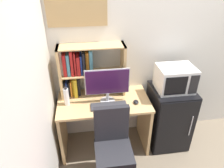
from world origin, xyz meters
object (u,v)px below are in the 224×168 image
object	(u,v)px
microwave	(175,79)
wall_corkboard	(76,5)
hutch_bookshelf	(82,69)
monitor	(107,84)
keyboard	(109,106)
computer_mouse	(136,102)
water_bottle	(66,97)
mini_fridge	(169,116)
desk_chair	(113,151)

from	to	relation	value
microwave	wall_corkboard	distance (m)	1.44
hutch_bookshelf	monitor	distance (m)	0.37
keyboard	wall_corkboard	size ratio (longest dim) A/B	0.64
microwave	wall_corkboard	xyz separation A→B (m)	(-1.13, 0.31, 0.84)
computer_mouse	wall_corkboard	bearing A→B (deg)	147.65
keyboard	water_bottle	bearing A→B (deg)	166.88
hutch_bookshelf	computer_mouse	xyz separation A→B (m)	(0.62, -0.30, -0.34)
hutch_bookshelf	computer_mouse	size ratio (longest dim) A/B	9.36
microwave	water_bottle	bearing A→B (deg)	-179.82
water_bottle	mini_fridge	world-z (taller)	water_bottle
wall_corkboard	hutch_bookshelf	bearing A→B (deg)	-85.17
keyboard	microwave	bearing A→B (deg)	8.08
keyboard	microwave	xyz separation A→B (m)	(0.84, 0.12, 0.24)
keyboard	desk_chair	xyz separation A→B (m)	(-0.00, -0.36, -0.37)
computer_mouse	microwave	size ratio (longest dim) A/B	0.19
desk_chair	computer_mouse	bearing A→B (deg)	48.95
water_bottle	mini_fridge	size ratio (longest dim) A/B	0.28
hutch_bookshelf	monitor	world-z (taller)	hutch_bookshelf
monitor	water_bottle	size ratio (longest dim) A/B	2.21
keyboard	computer_mouse	xyz separation A→B (m)	(0.34, 0.03, 0.01)
monitor	mini_fridge	bearing A→B (deg)	0.24
monitor	computer_mouse	world-z (taller)	monitor
wall_corkboard	desk_chair	bearing A→B (deg)	-69.77
mini_fridge	wall_corkboard	xyz separation A→B (m)	(-1.13, 0.31, 1.43)
keyboard	mini_fridge	bearing A→B (deg)	7.88
hutch_bookshelf	desk_chair	bearing A→B (deg)	-67.85
monitor	microwave	bearing A→B (deg)	0.44
wall_corkboard	water_bottle	bearing A→B (deg)	-122.81
keyboard	desk_chair	size ratio (longest dim) A/B	0.45
water_bottle	hutch_bookshelf	bearing A→B (deg)	46.04
desk_chair	keyboard	bearing A→B (deg)	89.68
hutch_bookshelf	microwave	bearing A→B (deg)	-10.66
monitor	mini_fridge	world-z (taller)	monitor
mini_fridge	microwave	world-z (taller)	microwave
hutch_bookshelf	wall_corkboard	xyz separation A→B (m)	(-0.01, 0.09, 0.73)
hutch_bookshelf	water_bottle	distance (m)	0.39
monitor	computer_mouse	size ratio (longest dim) A/B	6.21
water_bottle	wall_corkboard	distance (m)	1.04
computer_mouse	desk_chair	distance (m)	0.64
hutch_bookshelf	monitor	xyz separation A→B (m)	(0.28, -0.22, -0.11)
monitor	microwave	world-z (taller)	monitor
computer_mouse	microwave	distance (m)	0.56
monitor	wall_corkboard	bearing A→B (deg)	132.98
hutch_bookshelf	mini_fridge	size ratio (longest dim) A/B	0.92
computer_mouse	mini_fridge	size ratio (longest dim) A/B	0.10
keyboard	computer_mouse	size ratio (longest dim) A/B	5.03
keyboard	wall_corkboard	distance (m)	1.20
water_bottle	wall_corkboard	world-z (taller)	wall_corkboard
mini_fridge	microwave	size ratio (longest dim) A/B	1.99
computer_mouse	desk_chair	bearing A→B (deg)	-131.05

